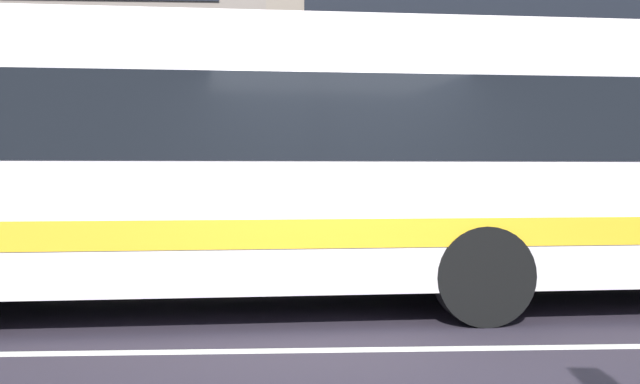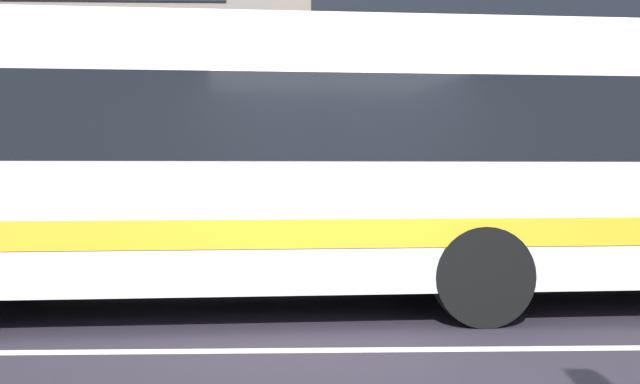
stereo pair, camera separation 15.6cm
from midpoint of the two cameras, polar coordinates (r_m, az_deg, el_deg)
name	(u,v)px [view 1 (the left image)]	position (r m, az deg, el deg)	size (l,w,h in m)	color
ground_plane	(352,350)	(6.45, 1.76, -12.20)	(160.00, 160.00, 0.00)	#2C2732
lane_centre_line	(352,350)	(6.45, 1.76, -12.17)	(60.00, 0.16, 0.01)	silver
hedge_row_far	(358,239)	(11.67, 2.60, -3.64)	(18.49, 1.10, 0.95)	#285121
apartment_block_right	(633,64)	(22.41, 23.01, 9.17)	(20.21, 8.74, 9.09)	gray
transit_bus	(392,156)	(8.36, 5.06, 2.79)	(11.38, 3.19, 3.11)	silver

